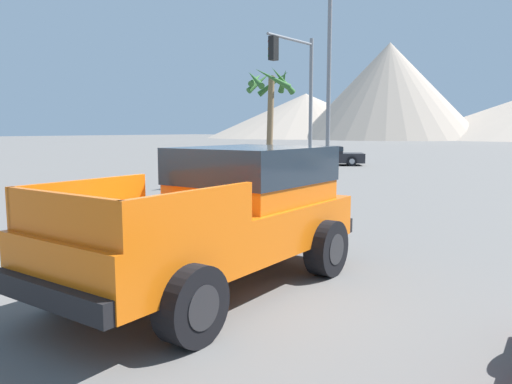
# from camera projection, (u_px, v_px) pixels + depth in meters

# --- Properties ---
(ground_plane) EXTENTS (320.00, 320.00, 0.00)m
(ground_plane) POSITION_uv_depth(u_px,v_px,m) (220.00, 282.00, 7.39)
(ground_plane) COLOR #5B5956
(orange_pickup_truck) EXTENTS (2.55, 5.28, 1.98)m
(orange_pickup_truck) POSITION_uv_depth(u_px,v_px,m) (228.00, 208.00, 7.22)
(orange_pickup_truck) COLOR orange
(orange_pickup_truck) RESTS_ON ground_plane
(parked_car_dark) EXTENTS (4.58, 3.96, 1.18)m
(parked_car_dark) POSITION_uv_depth(u_px,v_px,m) (328.00, 156.00, 31.48)
(parked_car_dark) COLOR #232328
(parked_car_dark) RESTS_ON ground_plane
(traffic_light_main) EXTENTS (0.38, 3.21, 6.09)m
(traffic_light_main) POSITION_uv_depth(u_px,v_px,m) (296.00, 82.00, 20.55)
(traffic_light_main) COLOR slate
(traffic_light_main) RESTS_ON ground_plane
(street_lamp_post) EXTENTS (0.90, 0.24, 9.09)m
(street_lamp_post) POSITION_uv_depth(u_px,v_px,m) (330.00, 33.00, 16.23)
(street_lamp_post) COLOR slate
(street_lamp_post) RESTS_ON ground_plane
(palm_tree_tall) EXTENTS (3.05, 3.19, 5.77)m
(palm_tree_tall) POSITION_uv_depth(u_px,v_px,m) (270.00, 92.00, 28.77)
(palm_tree_tall) COLOR brown
(palm_tree_tall) RESTS_ON ground_plane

